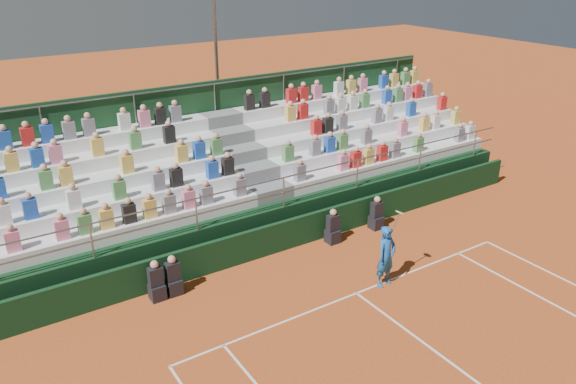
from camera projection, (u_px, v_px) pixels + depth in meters
ground at (357, 293)px, 15.54m from camera, size 90.00×90.00×0.00m
courtside_wall at (293, 233)px, 17.81m from camera, size 20.00×0.15×1.00m
line_officials at (269, 249)px, 16.89m from camera, size 8.20×0.40×1.19m
grandstand at (243, 183)px, 20.07m from camera, size 20.00×5.20×4.40m
tennis_player at (386, 256)px, 15.62m from camera, size 0.89×0.53×2.22m
floodlight_mast at (216, 49)px, 25.04m from camera, size 0.60×0.25×8.04m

